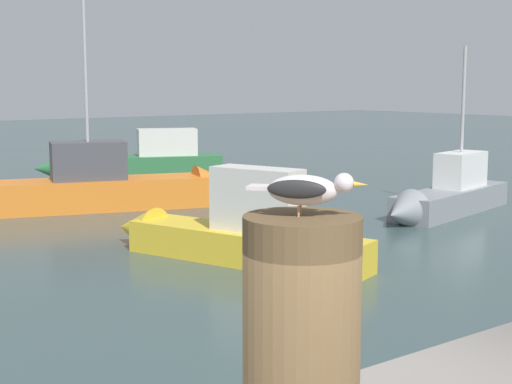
{
  "coord_description": "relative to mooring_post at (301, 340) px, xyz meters",
  "views": [
    {
      "loc": [
        -1.91,
        -2.3,
        3.04
      ],
      "look_at": [
        -0.33,
        -0.2,
        2.67
      ],
      "focal_mm": 53.39,
      "sensor_mm": 36.0,
      "label": 1
    }
  ],
  "objects": [
    {
      "name": "seagull",
      "position": [
        0.0,
        -0.01,
        0.51
      ],
      "size": [
        0.29,
        0.33,
        0.14
      ],
      "color": "tan",
      "rests_on": "mooring_post"
    },
    {
      "name": "boat_green",
      "position": [
        9.79,
        19.97,
        -1.7
      ],
      "size": [
        5.9,
        3.42,
        1.77
      ],
      "color": "#2D6B3D",
      "rests_on": "ground_plane"
    },
    {
      "name": "mooring_post",
      "position": [
        0.0,
        0.0,
        0.0
      ],
      "size": [
        0.39,
        0.39,
        0.84
      ],
      "primitive_type": "cylinder",
      "color": "brown",
      "rests_on": "harbor_quay"
    },
    {
      "name": "boat_grey",
      "position": [
        12.47,
        9.44,
        -1.75
      ],
      "size": [
        5.03,
        2.05,
        4.05
      ],
      "color": "gray",
      "rests_on": "ground_plane"
    },
    {
      "name": "boat_yellow",
      "position": [
        5.84,
        8.78,
        -1.72
      ],
      "size": [
        2.58,
        5.19,
        1.78
      ],
      "color": "yellow",
      "rests_on": "ground_plane"
    },
    {
      "name": "boat_orange",
      "position": [
        6.99,
        14.84,
        -1.65
      ],
      "size": [
        6.1,
        3.04,
        5.2
      ],
      "color": "orange",
      "rests_on": "ground_plane"
    }
  ]
}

